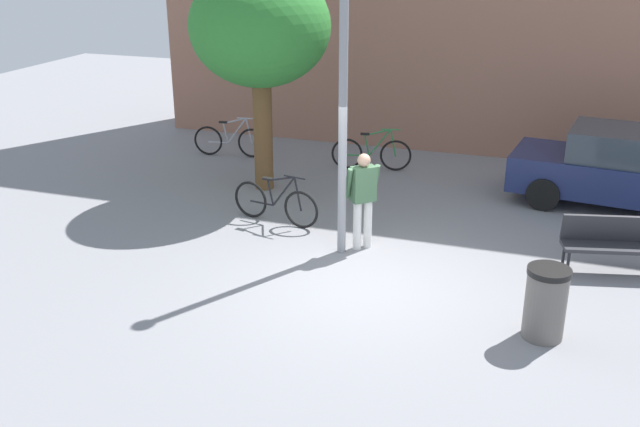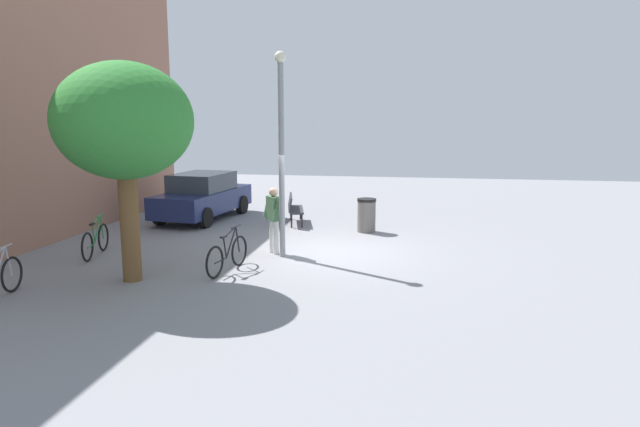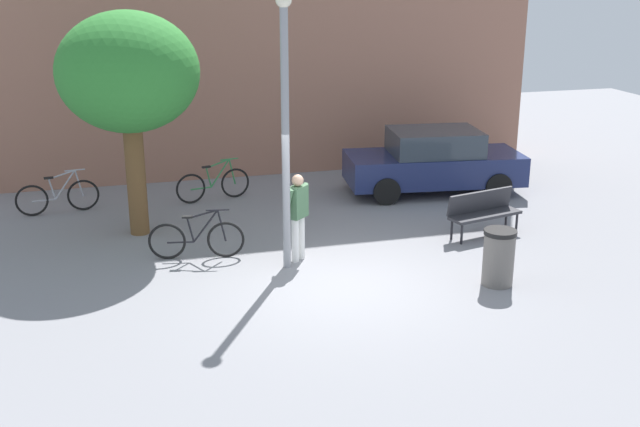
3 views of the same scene
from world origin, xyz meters
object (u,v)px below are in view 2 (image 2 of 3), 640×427
at_px(person_by_lamppost, 274,216).
at_px(trash_bin, 366,215).
at_px(bicycle_black, 228,255).
at_px(bicycle_green, 96,241).
at_px(park_bench, 294,207).
at_px(plaza_tree, 124,123).
at_px(parked_car_navy, 203,196).
at_px(lamppost, 281,143).

height_order(person_by_lamppost, trash_bin, person_by_lamppost).
bearing_deg(bicycle_black, bicycle_green, 77.34).
bearing_deg(bicycle_black, person_by_lamppost, -17.92).
relative_size(park_bench, plaza_tree, 0.37).
relative_size(plaza_tree, parked_car_navy, 1.03).
bearing_deg(trash_bin, park_bench, 69.33).
distance_m(lamppost, plaza_tree, 3.69).
height_order(plaza_tree, trash_bin, plaza_tree).
relative_size(bicycle_green, trash_bin, 1.78).
xyz_separation_m(person_by_lamppost, bicycle_green, (-0.99, 4.28, -0.58)).
xyz_separation_m(lamppost, park_bench, (4.27, 0.66, -2.25)).
bearing_deg(bicycle_green, plaza_tree, -133.20).
height_order(bicycle_black, trash_bin, trash_bin).
relative_size(bicycle_black, parked_car_navy, 0.41).
relative_size(plaza_tree, bicycle_black, 2.52).
height_order(lamppost, bicycle_green, lamppost).
xyz_separation_m(plaza_tree, bicycle_black, (0.98, -1.76, -2.90)).
bearing_deg(park_bench, bicycle_green, 141.90).
bearing_deg(lamppost, parked_car_navy, 40.16).
distance_m(lamppost, bicycle_black, 3.00).
distance_m(lamppost, parked_car_navy, 6.26).
bearing_deg(bicycle_black, lamppost, -29.57).
bearing_deg(bicycle_green, parked_car_navy, -8.09).
xyz_separation_m(person_by_lamppost, bicycle_black, (-1.82, 0.59, -0.58)).
distance_m(person_by_lamppost, plaza_tree, 4.34).
distance_m(bicycle_black, parked_car_navy, 6.76).
bearing_deg(person_by_lamppost, parked_car_navy, 39.76).
distance_m(plaza_tree, bicycle_black, 3.54).
relative_size(plaza_tree, bicycle_green, 2.53).
bearing_deg(bicycle_green, lamppost, -81.11).
height_order(lamppost, parked_car_navy, lamppost).
bearing_deg(lamppost, bicycle_black, 150.43).
relative_size(lamppost, bicycle_green, 2.76).
relative_size(bicycle_green, bicycle_black, 1.00).
relative_size(person_by_lamppost, bicycle_black, 0.93).
bearing_deg(bicycle_green, bicycle_black, -102.66).
bearing_deg(plaza_tree, bicycle_black, -60.86).
distance_m(park_bench, bicycle_black, 5.82).
distance_m(bicycle_green, parked_car_navy, 5.31).
distance_m(park_bench, parked_car_navy, 3.18).
xyz_separation_m(bicycle_green, bicycle_black, (-0.83, -3.69, 0.00)).
height_order(park_bench, trash_bin, trash_bin).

